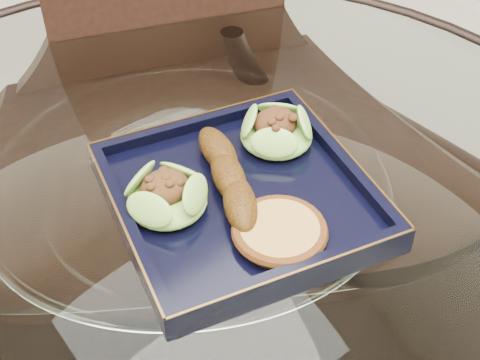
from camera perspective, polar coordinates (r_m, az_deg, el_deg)
dining_table at (r=0.87m, az=-3.71°, el=-10.34°), size 1.13×1.13×0.77m
dining_chair at (r=1.15m, az=-3.92°, el=0.06°), size 0.52×0.52×0.92m
navy_plate at (r=0.74m, az=0.00°, el=-1.70°), size 0.33×0.33×0.02m
lettuce_wrap_left at (r=0.71m, az=-6.25°, el=-1.47°), size 0.09×0.09×0.03m
lettuce_wrap_right at (r=0.79m, az=3.13°, el=4.09°), size 0.11×0.11×0.03m
roasted_plantain at (r=0.73m, az=-0.99°, el=0.34°), size 0.10×0.17×0.03m
crumb_patty at (r=0.68m, az=3.39°, el=-4.48°), size 0.11×0.11×0.02m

